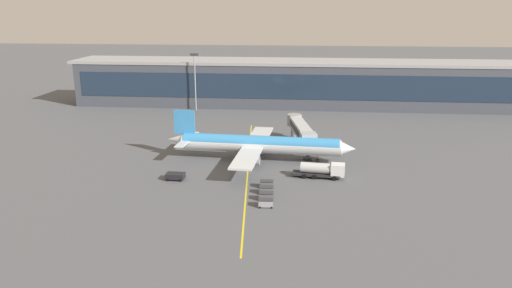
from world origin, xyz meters
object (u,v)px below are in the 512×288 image
Objects in this scene: main_airliner at (259,144)px; baggage_cart_0 at (266,203)px; pushback_tug at (176,176)px; baggage_cart_2 at (266,190)px; fuel_tanker at (322,170)px; baggage_cart_3 at (267,184)px; baggage_cart_1 at (266,196)px.

baggage_cart_0 is (3.72, -26.95, -3.11)m from main_airliner.
pushback_tug is 20.09m from baggage_cart_2.
baggage_cart_3 is at bearing -148.77° from fuel_tanker.
baggage_cart_1 is 1.00× the size of baggage_cart_2.
main_airliner is at bearing 98.44° from baggage_cart_1.
pushback_tug is at bearing 155.08° from baggage_cart_1.
pushback_tug is 1.41× the size of baggage_cart_3.
main_airliner is 11.42× the size of pushback_tug.
main_airliner is 16.06× the size of baggage_cart_0.
main_airliner is at bearing 100.24° from baggage_cart_3.
pushback_tug is at bearing 172.11° from baggage_cart_3.
main_airliner is 4.00× the size of fuel_tanker.
baggage_cart_3 is (-0.19, 3.19, 0.00)m from baggage_cart_2.
pushback_tug is 1.41× the size of baggage_cart_2.
main_airliner reaches higher than baggage_cart_2.
baggage_cart_0 is at bearing -86.54° from baggage_cart_3.
pushback_tug is at bearing -172.29° from fuel_tanker.
fuel_tanker is 19.40m from baggage_cart_0.
baggage_cart_0 and baggage_cart_2 have the same top height.
baggage_cart_3 is at bearing 93.46° from baggage_cart_1.
baggage_cart_0 is at bearing -31.92° from pushback_tug.
baggage_cart_1 and baggage_cart_3 have the same top height.
baggage_cart_2 is (-10.87, -9.91, -0.96)m from fuel_tanker.
baggage_cart_0 is at bearing -82.15° from main_airliner.
baggage_cart_0 is 1.00× the size of baggage_cart_3.
baggage_cart_2 is at bearing -86.54° from baggage_cart_3.
pushback_tug is 21.42m from baggage_cart_1.
baggage_cart_1 and baggage_cart_2 have the same top height.
fuel_tanker reaches higher than baggage_cart_2.
pushback_tug is at bearing 148.08° from baggage_cart_0.
baggage_cart_0 and baggage_cart_3 have the same top height.
main_airliner is 16.06× the size of baggage_cart_2.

